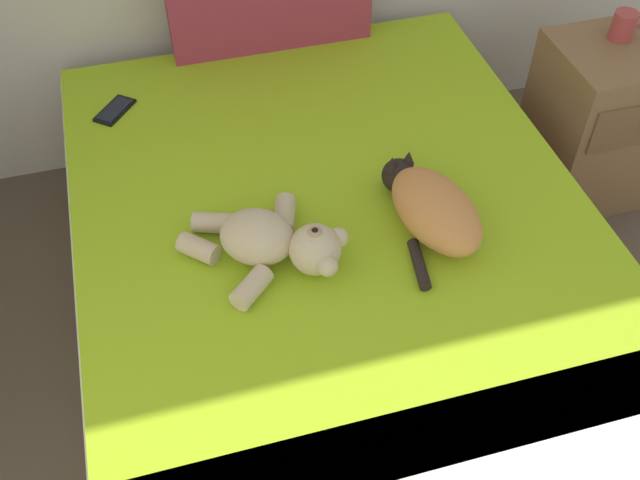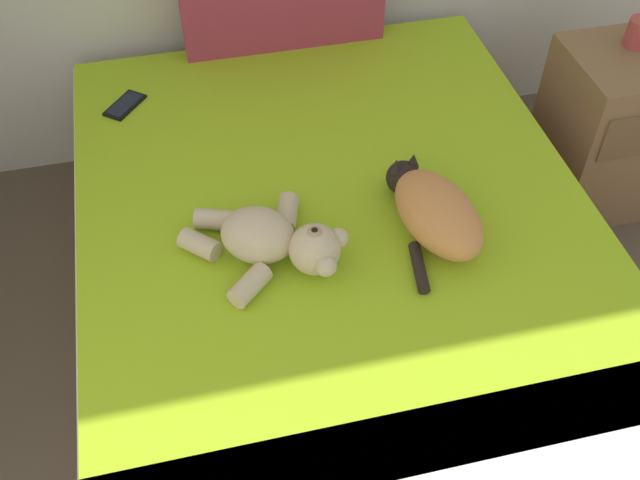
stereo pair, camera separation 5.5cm
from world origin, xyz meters
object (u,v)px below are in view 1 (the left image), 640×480
at_px(nightstand, 601,121).
at_px(cat, 432,207).
at_px(cell_phone, 115,110).
at_px(mug, 624,25).
at_px(teddy_bear, 274,242).
at_px(bed, 334,271).

bearing_deg(nightstand, cat, -150.69).
bearing_deg(cell_phone, mug, -6.59).
relative_size(cell_phone, nightstand, 0.26).
relative_size(teddy_bear, mug, 3.70).
bearing_deg(bed, nightstand, 18.55).
relative_size(teddy_bear, cell_phone, 2.77).
xyz_separation_m(teddy_bear, nightstand, (1.34, 0.50, -0.26)).
relative_size(cell_phone, mug, 1.34).
xyz_separation_m(cell_phone, nightstand, (1.69, -0.26, -0.20)).
distance_m(bed, cat, 0.42).
relative_size(nightstand, mug, 5.15).
bearing_deg(cat, teddy_bear, -179.61).
distance_m(bed, cell_phone, 0.89).
height_order(nightstand, mug, mug).
distance_m(teddy_bear, nightstand, 1.45).
height_order(cat, cell_phone, cat).
bearing_deg(teddy_bear, cell_phone, 115.15).
bearing_deg(mug, bed, -158.81).
height_order(teddy_bear, nightstand, teddy_bear).
bearing_deg(cell_phone, nightstand, -8.73).
xyz_separation_m(bed, cat, (0.24, -0.12, 0.33)).
xyz_separation_m(nightstand, mug, (0.01, 0.06, 0.36)).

